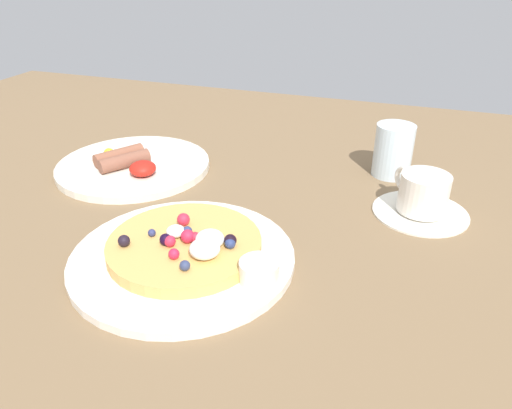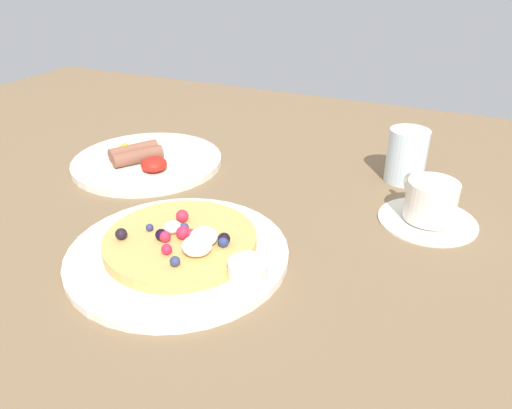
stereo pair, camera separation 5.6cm
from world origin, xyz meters
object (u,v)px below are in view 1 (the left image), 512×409
(breakfast_plate, at_px, (134,166))
(coffee_saucer, at_px, (420,212))
(syrup_ramekin, at_px, (259,271))
(coffee_cup, at_px, (423,192))
(water_glass, at_px, (393,150))
(pancake_plate, at_px, (183,257))

(breakfast_plate, height_order, coffee_saucer, breakfast_plate)
(syrup_ramekin, xyz_separation_m, breakfast_plate, (-0.33, 0.25, -0.02))
(coffee_cup, bearing_deg, water_glass, 113.36)
(syrup_ramekin, bearing_deg, pancake_plate, 169.28)
(coffee_saucer, height_order, coffee_cup, coffee_cup)
(coffee_saucer, bearing_deg, breakfast_plate, 179.84)
(coffee_cup, relative_size, water_glass, 0.96)
(pancake_plate, distance_m, syrup_ramekin, 0.11)
(breakfast_plate, bearing_deg, pancake_plate, -47.13)
(coffee_saucer, bearing_deg, water_glass, 113.60)
(coffee_saucer, bearing_deg, pancake_plate, -141.08)
(breakfast_plate, distance_m, coffee_saucer, 0.50)
(pancake_plate, bearing_deg, water_glass, 57.56)
(syrup_ramekin, bearing_deg, coffee_cup, 55.58)
(pancake_plate, xyz_separation_m, syrup_ramekin, (0.11, -0.02, 0.02))
(syrup_ramekin, height_order, breakfast_plate, syrup_ramekin)
(breakfast_plate, relative_size, coffee_cup, 3.09)
(coffee_cup, height_order, water_glass, water_glass)
(coffee_saucer, distance_m, coffee_cup, 0.03)
(pancake_plate, bearing_deg, coffee_cup, 39.20)
(syrup_ramekin, distance_m, breakfast_plate, 0.41)
(pancake_plate, xyz_separation_m, water_glass, (0.23, 0.36, 0.04))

